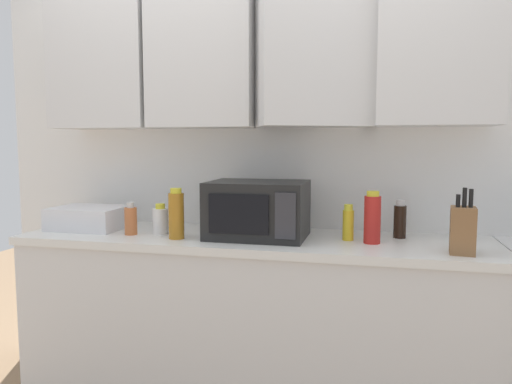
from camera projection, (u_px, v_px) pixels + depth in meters
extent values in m
cube|color=white|center=(266.00, 155.00, 2.73)|extent=(3.23, 0.06, 2.60)
cube|color=silver|center=(107.00, 61.00, 2.71)|extent=(0.56, 0.33, 0.75)
cube|color=silver|center=(205.00, 57.00, 2.57)|extent=(0.56, 0.33, 0.75)
cube|color=silver|center=(314.00, 50.00, 2.39)|extent=(0.64, 0.52, 0.75)
cube|color=silver|center=(438.00, 46.00, 2.29)|extent=(0.56, 0.33, 0.75)
cube|color=silver|center=(252.00, 326.00, 2.50)|extent=(2.33, 0.60, 0.86)
cube|color=white|center=(252.00, 240.00, 2.45)|extent=(2.36, 0.63, 0.04)
cube|color=black|center=(258.00, 209.00, 2.41)|extent=(0.48, 0.36, 0.28)
cube|color=black|center=(238.00, 214.00, 2.25)|extent=(0.29, 0.01, 0.18)
cube|color=#2D2D33|center=(285.00, 216.00, 2.19)|extent=(0.10, 0.01, 0.21)
cube|color=silver|center=(89.00, 218.00, 2.66)|extent=(0.38, 0.30, 0.12)
cube|color=brown|center=(463.00, 230.00, 2.05)|extent=(0.11, 0.13, 0.20)
cylinder|color=black|center=(458.00, 201.00, 2.04)|extent=(0.02, 0.02, 0.05)
cylinder|color=black|center=(465.00, 198.00, 2.03)|extent=(0.02, 0.02, 0.08)
cylinder|color=black|center=(471.00, 198.00, 2.02)|extent=(0.02, 0.02, 0.08)
cylinder|color=white|center=(161.00, 221.00, 2.50)|extent=(0.08, 0.08, 0.13)
cylinder|color=yellow|center=(160.00, 206.00, 2.49)|extent=(0.05, 0.05, 0.03)
cylinder|color=gold|center=(348.00, 225.00, 2.34)|extent=(0.05, 0.05, 0.15)
cylinder|color=yellow|center=(348.00, 207.00, 2.34)|extent=(0.04, 0.04, 0.03)
cylinder|color=#AD701E|center=(176.00, 216.00, 2.38)|extent=(0.08, 0.08, 0.22)
cylinder|color=yellow|center=(176.00, 191.00, 2.36)|extent=(0.05, 0.05, 0.02)
cylinder|color=#BC6638|center=(131.00, 221.00, 2.49)|extent=(0.06, 0.06, 0.14)
cylinder|color=silver|center=(130.00, 205.00, 2.48)|extent=(0.04, 0.04, 0.03)
cylinder|color=red|center=(372.00, 220.00, 2.27)|extent=(0.08, 0.08, 0.22)
cylinder|color=yellow|center=(373.00, 194.00, 2.26)|extent=(0.06, 0.06, 0.02)
cylinder|color=black|center=(400.00, 222.00, 2.40)|extent=(0.06, 0.06, 0.16)
cylinder|color=silver|center=(400.00, 203.00, 2.39)|extent=(0.04, 0.04, 0.03)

